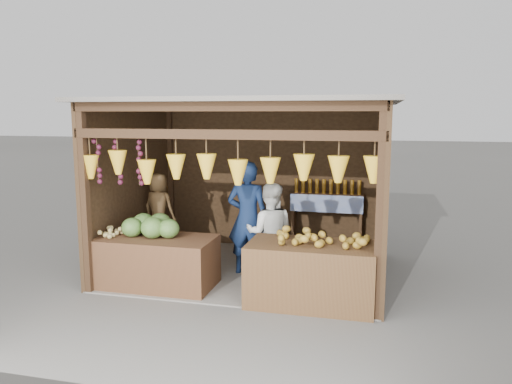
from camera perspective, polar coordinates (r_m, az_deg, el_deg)
ground at (r=7.95m, az=-0.64°, el=-9.01°), size 80.00×80.00×0.00m
stall_structure at (r=7.57m, az=-0.99°, el=2.99°), size 4.30×3.30×2.66m
back_shelf at (r=8.79m, az=8.11°, el=-1.48°), size 1.25×0.32×1.32m
counter_left at (r=7.31m, az=-11.29°, el=-7.86°), size 1.65×0.85×0.72m
counter_right at (r=6.56m, az=6.28°, el=-9.31°), size 1.62×0.85×0.80m
stool at (r=8.55m, az=-10.90°, el=-6.71°), size 0.36×0.36×0.33m
man_standing at (r=7.58m, az=-0.94°, el=-3.03°), size 0.65×0.43×1.76m
woman_standing at (r=7.28m, az=1.60°, el=-4.69°), size 0.78×0.64×1.47m
vendor_seated at (r=8.38m, az=-11.05°, el=-1.79°), size 0.63×0.47×1.16m
melon_pile at (r=7.26m, az=-11.91°, el=-3.74°), size 1.00×0.50×0.32m
tanfruit_pile at (r=7.42m, az=-16.19°, el=-4.38°), size 0.34×0.40×0.13m
mango_pile at (r=6.42m, az=7.32°, el=-5.00°), size 1.40×0.64×0.22m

